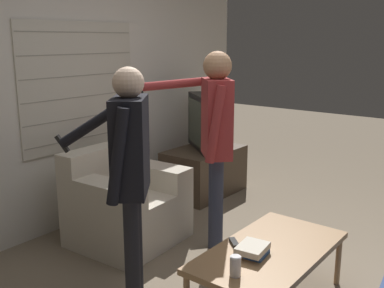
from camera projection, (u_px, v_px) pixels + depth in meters
name	position (u px, v px, depth m)	size (l,w,h in m)	color
wall_back	(66.00, 92.00, 4.13)	(5.20, 0.08, 2.55)	silver
armchair_beige	(124.00, 204.00, 3.95)	(0.91, 0.85, 0.83)	beige
coffee_table	(270.00, 254.00, 2.97)	(1.16, 0.63, 0.41)	#9E754C
tv_stand	(204.00, 171.00, 5.19)	(0.94, 0.59, 0.53)	#4C3D2D
tv	(204.00, 122.00, 5.06)	(0.61, 0.71, 0.62)	black
person_left_standing	(129.00, 163.00, 2.80)	(0.49, 0.77, 1.60)	black
person_right_standing	(215.00, 129.00, 3.58)	(0.50, 0.79, 1.67)	#33384C
book_stack	(254.00, 250.00, 2.86)	(0.23, 0.19, 0.07)	#284C89
soda_can	(235.00, 266.00, 2.61)	(0.07, 0.07, 0.13)	silver
spare_remote	(234.00, 243.00, 3.02)	(0.12, 0.12, 0.02)	black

